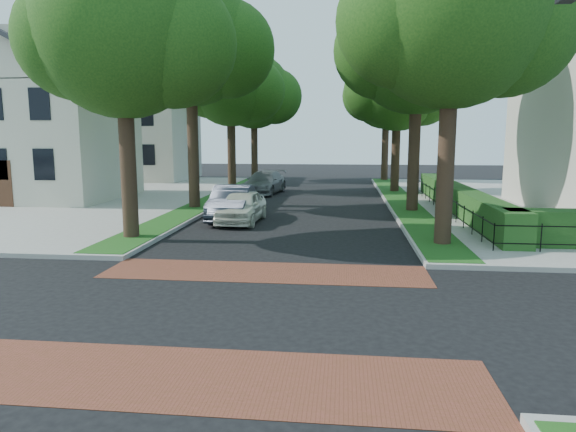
% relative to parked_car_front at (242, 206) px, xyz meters
% --- Properties ---
extents(ground, '(120.00, 120.00, 0.00)m').
position_rel_parked_car_front_xyz_m(ground, '(2.30, -11.36, -0.71)').
color(ground, black).
rests_on(ground, ground).
extents(crosswalk_far, '(9.00, 2.20, 0.01)m').
position_rel_parked_car_front_xyz_m(crosswalk_far, '(2.30, -8.16, -0.71)').
color(crosswalk_far, brown).
rests_on(crosswalk_far, ground).
extents(crosswalk_near, '(9.00, 2.20, 0.01)m').
position_rel_parked_car_front_xyz_m(crosswalk_near, '(2.30, -14.56, -0.71)').
color(crosswalk_near, brown).
rests_on(crosswalk_near, ground).
extents(grass_strip_ne, '(1.60, 29.80, 0.02)m').
position_rel_parked_car_front_xyz_m(grass_strip_ne, '(7.70, 7.74, -0.55)').
color(grass_strip_ne, '#1E4E16').
rests_on(grass_strip_ne, sidewalk_ne).
extents(grass_strip_nw, '(1.60, 29.80, 0.02)m').
position_rel_parked_car_front_xyz_m(grass_strip_nw, '(-3.10, 7.74, -0.55)').
color(grass_strip_nw, '#1E4E16').
rests_on(grass_strip_nw, sidewalk_nw).
extents(tree_right_near, '(7.75, 6.67, 10.66)m').
position_rel_parked_car_front_xyz_m(tree_right_near, '(7.90, -4.12, 6.91)').
color(tree_right_near, black).
rests_on(tree_right_near, sidewalk_ne).
extents(tree_right_mid, '(8.25, 7.09, 11.22)m').
position_rel_parked_car_front_xyz_m(tree_right_mid, '(7.91, 3.89, 7.27)').
color(tree_right_mid, black).
rests_on(tree_right_mid, sidewalk_ne).
extents(tree_right_far, '(7.25, 6.23, 9.74)m').
position_rel_parked_car_front_xyz_m(tree_right_far, '(7.90, 12.86, 6.19)').
color(tree_right_far, black).
rests_on(tree_right_far, sidewalk_ne).
extents(tree_right_back, '(7.50, 6.45, 10.20)m').
position_rel_parked_car_front_xyz_m(tree_right_back, '(7.90, 21.87, 6.55)').
color(tree_right_back, black).
rests_on(tree_right_back, sidewalk_ne).
extents(tree_left_near, '(7.50, 6.45, 10.20)m').
position_rel_parked_car_front_xyz_m(tree_left_near, '(-3.10, -4.13, 6.55)').
color(tree_left_near, black).
rests_on(tree_left_near, sidewalk_nw).
extents(tree_left_mid, '(8.00, 6.88, 11.48)m').
position_rel_parked_car_front_xyz_m(tree_left_mid, '(-3.09, 3.88, 7.63)').
color(tree_left_mid, black).
rests_on(tree_left_mid, sidewalk_nw).
extents(tree_left_far, '(7.00, 6.02, 9.86)m').
position_rel_parked_car_front_xyz_m(tree_left_far, '(-3.10, 12.86, 6.40)').
color(tree_left_far, black).
rests_on(tree_left_far, sidewalk_nw).
extents(tree_left_back, '(7.75, 6.66, 10.44)m').
position_rel_parked_car_front_xyz_m(tree_left_back, '(-3.10, 21.88, 6.70)').
color(tree_left_back, black).
rests_on(tree_left_back, sidewalk_nw).
extents(hedge_main_road, '(1.00, 18.00, 1.20)m').
position_rel_parked_car_front_xyz_m(hedge_main_road, '(10.00, 3.64, 0.04)').
color(hedge_main_road, '#1E4317').
rests_on(hedge_main_road, sidewalk_ne).
extents(fence_main_road, '(0.06, 18.00, 0.90)m').
position_rel_parked_car_front_xyz_m(fence_main_road, '(9.20, 3.64, -0.11)').
color(fence_main_road, black).
rests_on(fence_main_road, sidewalk_ne).
extents(house_left_near, '(10.00, 9.00, 10.14)m').
position_rel_parked_car_front_xyz_m(house_left_near, '(-13.19, 6.64, 4.33)').
color(house_left_near, beige).
rests_on(house_left_near, sidewalk_nw).
extents(house_left_far, '(10.00, 9.00, 10.14)m').
position_rel_parked_car_front_xyz_m(house_left_far, '(-13.19, 20.64, 4.33)').
color(house_left_far, beige).
rests_on(house_left_far, sidewalk_nw).
extents(parked_car_front, '(1.82, 4.25, 1.43)m').
position_rel_parked_car_front_xyz_m(parked_car_front, '(0.00, 0.00, 0.00)').
color(parked_car_front, silver).
rests_on(parked_car_front, ground).
extents(parked_car_middle, '(1.92, 4.84, 1.57)m').
position_rel_parked_car_front_xyz_m(parked_car_middle, '(-0.57, 0.67, 0.07)').
color(parked_car_middle, '#1E242D').
rests_on(parked_car_middle, ground).
extents(parked_car_rear, '(2.69, 5.32, 1.48)m').
position_rel_parked_car_front_xyz_m(parked_car_rear, '(-0.80, 11.56, 0.03)').
color(parked_car_rear, slate).
rests_on(parked_car_rear, ground).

